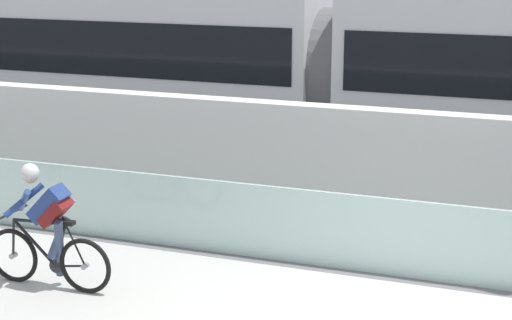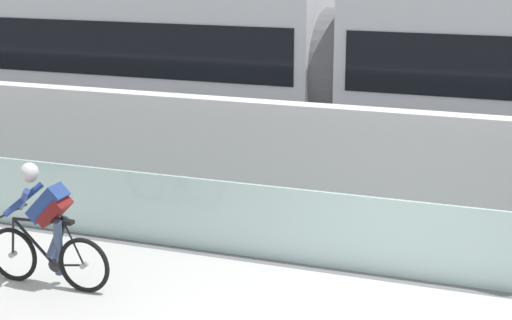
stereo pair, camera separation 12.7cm
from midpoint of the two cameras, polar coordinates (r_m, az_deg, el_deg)
glass_parapet at (r=10.76m, az=10.27°, el=-5.45°), size 32.00×0.05×1.05m
concrete_barrier_wall at (r=12.34m, az=11.76°, el=-0.94°), size 32.00×0.36×1.83m
tram_rail_near at (r=14.96m, az=12.94°, el=-1.84°), size 32.00×0.08×0.01m
tram_rail_far at (r=16.33m, az=13.57°, el=-0.45°), size 32.00×0.08×0.01m
tram at (r=15.64m, az=5.23°, el=6.32°), size 22.56×2.54×3.81m
cyclist_on_bike at (r=10.53m, az=-14.70°, el=-4.67°), size 1.77×0.58×1.61m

